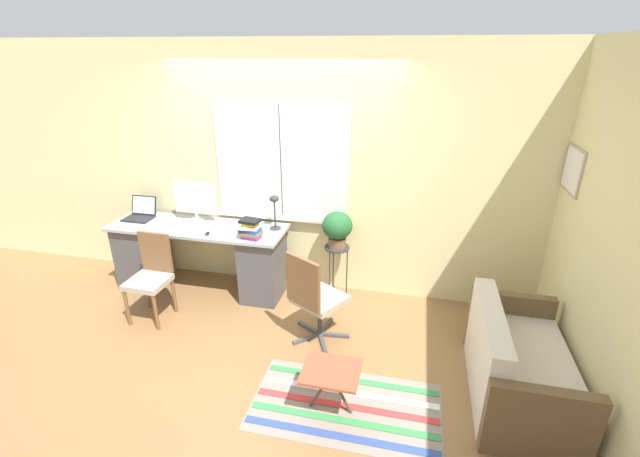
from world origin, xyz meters
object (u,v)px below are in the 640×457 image
at_px(couch_loveseat, 516,368).
at_px(plant_stand, 337,252).
at_px(laptop, 140,214).
at_px(keyboard, 185,231).
at_px(monitor, 195,200).
at_px(office_chair_swivel, 314,297).
at_px(mouse, 207,233).
at_px(book_stack, 250,229).
at_px(potted_plant, 337,227).
at_px(desk_lamp, 274,206).
at_px(desk_chair_wooden, 151,275).
at_px(folding_stool, 331,374).

relative_size(couch_loveseat, plant_stand, 2.07).
bearing_deg(couch_loveseat, plant_stand, 54.76).
relative_size(laptop, keyboard, 0.78).
xyz_separation_m(monitor, office_chair_swivel, (1.57, -0.82, -0.55)).
bearing_deg(mouse, plant_stand, 15.73).
bearing_deg(book_stack, keyboard, 179.41).
bearing_deg(potted_plant, keyboard, -167.71).
height_order(desk_lamp, couch_loveseat, desk_lamp).
bearing_deg(desk_lamp, desk_chair_wooden, -145.47).
distance_m(mouse, desk_chair_wooden, 0.70).
relative_size(couch_loveseat, potted_plant, 3.20).
distance_m(book_stack, plant_stand, 0.98).
bearing_deg(monitor, laptop, -173.23).
distance_m(book_stack, folding_stool, 1.79).
height_order(book_stack, office_chair_swivel, book_stack).
relative_size(book_stack, couch_loveseat, 0.19).
xyz_separation_m(desk_lamp, plant_stand, (0.68, 0.05, -0.50)).
bearing_deg(book_stack, folding_stool, -49.28).
bearing_deg(keyboard, monitor, 94.93).
height_order(laptop, folding_stool, laptop).
xyz_separation_m(monitor, folding_stool, (1.90, -1.64, -0.67)).
distance_m(laptop, keyboard, 0.75).
relative_size(laptop, monitor, 0.63).
height_order(desk_lamp, folding_stool, desk_lamp).
bearing_deg(keyboard, couch_loveseat, -14.26).
bearing_deg(potted_plant, folding_stool, -80.62).
bearing_deg(folding_stool, keyboard, 145.11).
distance_m(desk_lamp, office_chair_swivel, 1.15).
distance_m(laptop, folding_stool, 3.04).
relative_size(monitor, mouse, 7.30).
bearing_deg(couch_loveseat, mouse, 74.91).
distance_m(book_stack, desk_chair_wooden, 1.10).
distance_m(desk_lamp, folding_stool, 1.99).
bearing_deg(laptop, desk_chair_wooden, -53.02).
relative_size(plant_stand, potted_plant, 1.54).
xyz_separation_m(keyboard, mouse, (0.28, -0.02, 0.01)).
height_order(laptop, book_stack, laptop).
bearing_deg(plant_stand, folding_stool, -80.62).
height_order(potted_plant, folding_stool, potted_plant).
distance_m(mouse, plant_stand, 1.40).
height_order(laptop, keyboard, laptop).
bearing_deg(keyboard, desk_chair_wooden, -110.50).
xyz_separation_m(desk_lamp, couch_loveseat, (2.34, -1.13, -0.77)).
height_order(office_chair_swivel, potted_plant, potted_plant).
xyz_separation_m(couch_loveseat, plant_stand, (-1.67, 1.18, 0.27)).
xyz_separation_m(office_chair_swivel, plant_stand, (0.05, 0.83, 0.07)).
xyz_separation_m(monitor, plant_stand, (1.63, 0.01, -0.49)).
bearing_deg(desk_chair_wooden, monitor, 81.41).
height_order(keyboard, mouse, mouse).
bearing_deg(desk_chair_wooden, desk_lamp, 36.04).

